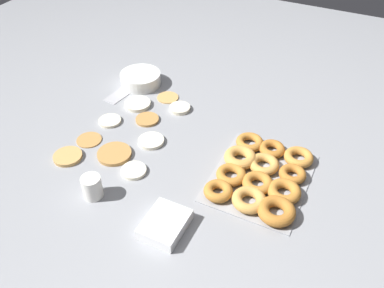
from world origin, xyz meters
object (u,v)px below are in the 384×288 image
object	(u,v)px
pancake_2	(114,154)
pancake_8	(135,171)
donut_tray	(261,176)
pancake_4	(68,156)
pancake_9	(138,104)
paper_cup	(92,187)
pancake_0	(151,141)
pancake_6	(180,108)
batter_bowl	(141,79)
spatula	(123,92)
pancake_5	(168,97)
pancake_7	(89,139)
container_stack	(165,224)
pancake_1	(110,121)
pancake_3	(147,119)

from	to	relation	value
pancake_2	pancake_8	distance (m)	0.12
donut_tray	pancake_4	bearing A→B (deg)	106.81
pancake_9	pancake_4	bearing A→B (deg)	172.60
pancake_4	paper_cup	distance (m)	0.22
pancake_0	pancake_9	distance (m)	0.24
pancake_6	batter_bowl	xyz separation A→B (m)	(0.10, 0.24, 0.02)
spatula	pancake_2	bearing A→B (deg)	37.12
pancake_9	donut_tray	bearing A→B (deg)	-107.48
pancake_5	donut_tray	bearing A→B (deg)	-119.70
pancake_0	paper_cup	xyz separation A→B (m)	(-0.30, 0.03, 0.03)
pancake_0	pancake_7	xyz separation A→B (m)	(-0.09, 0.21, -0.00)
donut_tray	pancake_7	bearing A→B (deg)	97.50
pancake_7	container_stack	world-z (taller)	container_stack
donut_tray	spatula	bearing A→B (deg)	71.22
batter_bowl	pancake_1	bearing A→B (deg)	-172.78
pancake_1	pancake_7	xyz separation A→B (m)	(-0.13, 0.00, -0.00)
pancake_3	batter_bowl	world-z (taller)	batter_bowl
pancake_4	batter_bowl	distance (m)	0.52
pancake_7	pancake_6	bearing A→B (deg)	-33.39
pancake_8	spatula	distance (m)	0.49
pancake_9	pancake_8	bearing A→B (deg)	-149.29
pancake_4	donut_tray	size ratio (longest dim) A/B	0.26
batter_bowl	container_stack	world-z (taller)	batter_bowl
pancake_1	pancake_5	bearing A→B (deg)	-26.31
spatula	pancake_9	bearing A→B (deg)	72.02
pancake_5	pancake_8	world-z (taller)	pancake_8
batter_bowl	pancake_6	bearing A→B (deg)	-111.61
batter_bowl	pancake_3	bearing A→B (deg)	-143.17
pancake_0	pancake_4	distance (m)	0.29
pancake_0	pancake_3	size ratio (longest dim) A/B	1.04
pancake_5	pancake_7	distance (m)	0.39
pancake_1	spatula	world-z (taller)	pancake_1
pancake_5	batter_bowl	distance (m)	0.16
pancake_3	pancake_7	bearing A→B (deg)	146.96
donut_tray	batter_bowl	bearing A→B (deg)	63.45
container_stack	pancake_6	bearing A→B (deg)	23.39
pancake_0	donut_tray	bearing A→B (deg)	-91.13
container_stack	paper_cup	bearing A→B (deg)	87.14
batter_bowl	container_stack	size ratio (longest dim) A/B	1.23
pancake_2	pancake_7	xyz separation A→B (m)	(0.03, 0.13, -0.00)
pancake_0	pancake_6	distance (m)	0.23
pancake_7	paper_cup	bearing A→B (deg)	-139.78
pancake_4	donut_tray	distance (m)	0.66
pancake_7	pancake_0	bearing A→B (deg)	-66.54
pancake_4	pancake_5	xyz separation A→B (m)	(0.48, -0.13, -0.00)
pancake_2	pancake_7	bearing A→B (deg)	78.35
pancake_0	spatula	bearing A→B (deg)	50.40
pancake_4	batter_bowl	bearing A→B (deg)	2.69
pancake_1	container_stack	distance (m)	0.56
pancake_2	spatula	size ratio (longest dim) A/B	0.46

